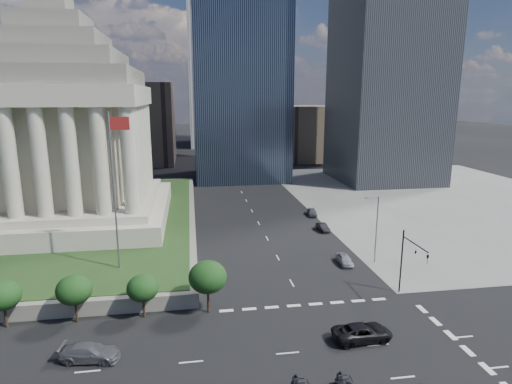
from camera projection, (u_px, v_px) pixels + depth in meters
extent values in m
plane|color=black|center=(232.00, 174.00, 132.38)|extent=(500.00, 500.00, 0.00)
cube|color=slate|center=(442.00, 199.00, 100.67)|extent=(68.00, 90.00, 0.03)
cube|color=#615C53|center=(11.00, 225.00, 77.27)|extent=(66.00, 70.00, 1.80)
cube|color=#223A18|center=(10.00, 220.00, 77.07)|extent=(64.00, 68.00, 0.10)
cylinder|color=slate|center=(114.00, 192.00, 53.22)|extent=(0.24, 0.24, 20.00)
cube|color=maroon|center=(119.00, 123.00, 51.53)|extent=(2.40, 0.05, 1.60)
cube|color=black|center=(239.00, 73.00, 121.27)|extent=(26.00, 26.00, 60.00)
cube|color=brown|center=(307.00, 132.00, 163.88)|extent=(20.00, 30.00, 20.00)
cube|color=brown|center=(140.00, 123.00, 153.76)|extent=(24.00, 30.00, 28.00)
cylinder|color=black|center=(401.00, 261.00, 51.90)|extent=(0.18, 0.18, 8.00)
cylinder|color=black|center=(415.00, 244.00, 48.55)|extent=(0.14, 5.50, 0.14)
cube|color=black|center=(428.00, 260.00, 46.07)|extent=(0.30, 0.30, 1.10)
cylinder|color=slate|center=(376.00, 230.00, 60.99)|extent=(0.16, 0.16, 10.00)
cylinder|color=slate|center=(373.00, 197.00, 59.80)|extent=(1.80, 0.12, 0.12)
cube|color=slate|center=(366.00, 198.00, 59.69)|extent=(0.50, 0.22, 0.14)
imported|color=black|center=(362.00, 332.00, 42.21)|extent=(6.12, 3.13, 1.66)
imported|color=#525459|center=(90.00, 352.00, 38.97)|extent=(3.06, 5.71, 1.57)
imported|color=#979CA0|center=(345.00, 259.00, 61.38)|extent=(1.88, 4.29, 1.44)
imported|color=black|center=(323.00, 227.00, 76.54)|extent=(4.04, 1.65, 1.30)
imported|color=#4D4F54|center=(312.00, 212.00, 86.27)|extent=(2.34, 4.46, 1.45)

